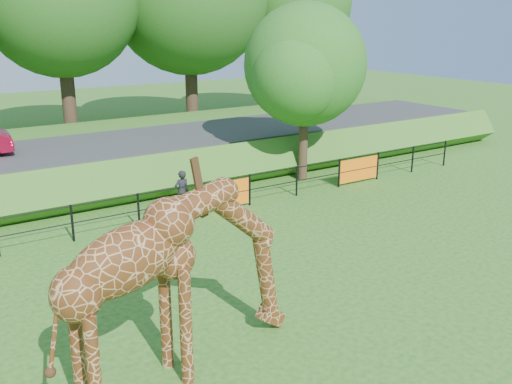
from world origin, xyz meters
The scene contains 7 objects.
ground centered at (0.00, 0.00, 0.00)m, with size 90.00×90.00×0.00m, color #235D17.
giraffe centered at (-2.13, 0.61, 1.74)m, with size 4.87×0.89×3.48m, color #572C11, non-canonical shape.
perimeter_fence centered at (0.00, 8.00, 0.55)m, with size 28.07×0.10×1.10m, color black, non-canonical shape.
embankment centered at (0.00, 15.50, 0.65)m, with size 40.00×9.00×1.30m, color #235D17.
road centered at (0.00, 14.00, 1.36)m, with size 40.00×5.00×0.12m, color #303133.
visitor centered at (1.72, 8.53, 0.72)m, with size 0.53×0.35×1.44m, color black.
tree_east centered at (7.60, 9.63, 4.28)m, with size 5.40×4.71×6.76m.
Camera 1 is at (-5.97, -7.62, 6.14)m, focal length 40.00 mm.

